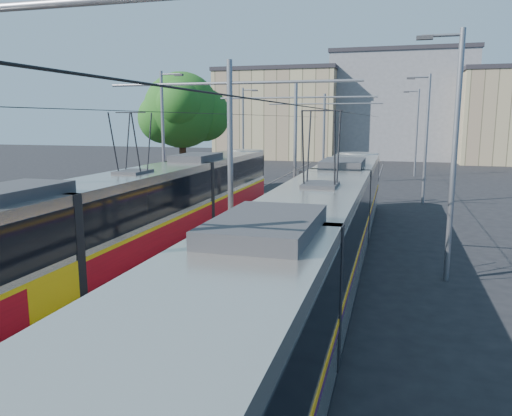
% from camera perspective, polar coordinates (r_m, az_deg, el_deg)
% --- Properties ---
extents(ground, '(160.00, 160.00, 0.00)m').
position_cam_1_polar(ground, '(11.85, -15.69, -16.60)').
color(ground, black).
rests_on(ground, ground).
extents(platform, '(4.00, 50.00, 0.30)m').
position_cam_1_polar(platform, '(27.07, 3.17, -0.79)').
color(platform, gray).
rests_on(platform, ground).
extents(tactile_strip_left, '(0.70, 50.00, 0.01)m').
position_cam_1_polar(tactile_strip_left, '(27.39, 0.21, -0.32)').
color(tactile_strip_left, gray).
rests_on(tactile_strip_left, platform).
extents(tactile_strip_right, '(0.70, 50.00, 0.01)m').
position_cam_1_polar(tactile_strip_right, '(26.78, 6.20, -0.62)').
color(tactile_strip_right, gray).
rests_on(tactile_strip_right, platform).
extents(rails, '(8.71, 70.00, 0.03)m').
position_cam_1_polar(rails, '(27.10, 3.17, -1.07)').
color(rails, gray).
rests_on(rails, ground).
extents(tram_left, '(2.43, 30.61, 5.50)m').
position_cam_1_polar(tram_left, '(19.20, -13.67, -0.84)').
color(tram_left, black).
rests_on(tram_left, ground).
extents(tram_right, '(2.43, 32.13, 5.50)m').
position_cam_1_polar(tram_right, '(15.12, 7.24, -2.96)').
color(tram_right, black).
rests_on(tram_right, ground).
extents(catenary, '(9.20, 70.00, 7.00)m').
position_cam_1_polar(catenary, '(23.83, 1.78, 8.33)').
color(catenary, gray).
rests_on(catenary, platform).
extents(street_lamps, '(15.18, 38.22, 8.00)m').
position_cam_1_polar(street_lamps, '(30.53, 4.88, 8.04)').
color(street_lamps, gray).
rests_on(street_lamps, ground).
extents(shelter, '(0.67, 1.07, 2.34)m').
position_cam_1_polar(shelter, '(26.58, 5.71, 1.98)').
color(shelter, black).
rests_on(shelter, platform).
extents(tree, '(5.91, 5.46, 8.58)m').
position_cam_1_polar(tree, '(36.55, -7.83, 10.86)').
color(tree, '#382314').
rests_on(tree, ground).
extents(building_left, '(16.32, 12.24, 12.01)m').
position_cam_1_polar(building_left, '(70.74, 2.82, 10.68)').
color(building_left, tan).
rests_on(building_left, ground).
extents(building_centre, '(18.36, 14.28, 14.19)m').
position_cam_1_polar(building_centre, '(73.00, 16.14, 11.14)').
color(building_centre, gray).
rests_on(building_centre, ground).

